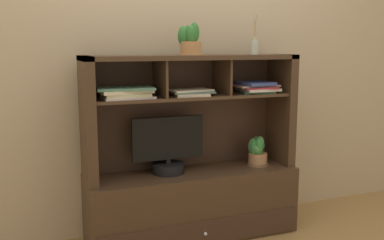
{
  "coord_description": "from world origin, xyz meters",
  "views": [
    {
      "loc": [
        -1.06,
        -2.71,
        1.31
      ],
      "look_at": [
        0.0,
        0.0,
        0.81
      ],
      "focal_mm": 41.25,
      "sensor_mm": 36.0,
      "label": 1
    }
  ],
  "objects_px": {
    "media_console": "(192,182)",
    "potted_succulent": "(190,42)",
    "potted_fern": "(257,153)",
    "tv_monitor": "(168,150)",
    "magazine_stack_centre": "(126,93)",
    "magazine_stack_right": "(256,87)",
    "potted_orchid": "(257,154)",
    "magazine_stack_left": "(191,92)",
    "diffuser_bottle": "(254,46)"
  },
  "relations": [
    {
      "from": "tv_monitor",
      "to": "potted_fern",
      "type": "bearing_deg",
      "value": -3.43
    },
    {
      "from": "tv_monitor",
      "to": "potted_fern",
      "type": "relative_size",
      "value": 2.44
    },
    {
      "from": "magazine_stack_left",
      "to": "potted_succulent",
      "type": "height_order",
      "value": "potted_succulent"
    },
    {
      "from": "tv_monitor",
      "to": "potted_succulent",
      "type": "relative_size",
      "value": 2.32
    },
    {
      "from": "media_console",
      "to": "potted_fern",
      "type": "height_order",
      "value": "media_console"
    },
    {
      "from": "media_console",
      "to": "potted_fern",
      "type": "xyz_separation_m",
      "value": [
        0.49,
        -0.04,
        0.17
      ]
    },
    {
      "from": "potted_orchid",
      "to": "magazine_stack_left",
      "type": "xyz_separation_m",
      "value": [
        -0.51,
        0.0,
        0.46
      ]
    },
    {
      "from": "potted_fern",
      "to": "tv_monitor",
      "type": "bearing_deg",
      "value": 176.57
    },
    {
      "from": "magazine_stack_centre",
      "to": "potted_succulent",
      "type": "bearing_deg",
      "value": 7.05
    },
    {
      "from": "media_console",
      "to": "magazine_stack_centre",
      "type": "distance_m",
      "value": 0.79
    },
    {
      "from": "potted_orchid",
      "to": "potted_succulent",
      "type": "xyz_separation_m",
      "value": [
        -0.5,
        0.05,
        0.79
      ]
    },
    {
      "from": "potted_orchid",
      "to": "magazine_stack_centre",
      "type": "bearing_deg",
      "value": -179.58
    },
    {
      "from": "magazine_stack_right",
      "to": "magazine_stack_centre",
      "type": "bearing_deg",
      "value": 179.41
    },
    {
      "from": "magazine_stack_centre",
      "to": "diffuser_bottle",
      "type": "distance_m",
      "value": 0.96
    },
    {
      "from": "potted_fern",
      "to": "magazine_stack_left",
      "type": "height_order",
      "value": "magazine_stack_left"
    },
    {
      "from": "potted_fern",
      "to": "diffuser_bottle",
      "type": "bearing_deg",
      "value": 124.05
    },
    {
      "from": "tv_monitor",
      "to": "magazine_stack_centre",
      "type": "bearing_deg",
      "value": -171.88
    },
    {
      "from": "potted_fern",
      "to": "diffuser_bottle",
      "type": "distance_m",
      "value": 0.75
    },
    {
      "from": "potted_succulent",
      "to": "magazine_stack_left",
      "type": "bearing_deg",
      "value": -104.0
    },
    {
      "from": "tv_monitor",
      "to": "potted_succulent",
      "type": "height_order",
      "value": "potted_succulent"
    },
    {
      "from": "magazine_stack_left",
      "to": "magazine_stack_centre",
      "type": "xyz_separation_m",
      "value": [
        -0.44,
        -0.01,
        0.02
      ]
    },
    {
      "from": "diffuser_bottle",
      "to": "potted_orchid",
      "type": "bearing_deg",
      "value": -49.34
    },
    {
      "from": "media_console",
      "to": "diffuser_bottle",
      "type": "distance_m",
      "value": 1.03
    },
    {
      "from": "magazine_stack_left",
      "to": "potted_succulent",
      "type": "relative_size",
      "value": 1.43
    },
    {
      "from": "potted_orchid",
      "to": "potted_succulent",
      "type": "bearing_deg",
      "value": 174.42
    },
    {
      "from": "magazine_stack_centre",
      "to": "magazine_stack_right",
      "type": "bearing_deg",
      "value": -0.59
    },
    {
      "from": "magazine_stack_right",
      "to": "potted_succulent",
      "type": "xyz_separation_m",
      "value": [
        -0.47,
        0.06,
        0.31
      ]
    },
    {
      "from": "potted_fern",
      "to": "magazine_stack_right",
      "type": "xyz_separation_m",
      "value": [
        -0.03,
        -0.01,
        0.48
      ]
    },
    {
      "from": "magazine_stack_right",
      "to": "potted_succulent",
      "type": "relative_size",
      "value": 1.49
    },
    {
      "from": "media_console",
      "to": "tv_monitor",
      "type": "distance_m",
      "value": 0.29
    },
    {
      "from": "magazine_stack_left",
      "to": "diffuser_bottle",
      "type": "relative_size",
      "value": 1.12
    },
    {
      "from": "magazine_stack_centre",
      "to": "potted_succulent",
      "type": "relative_size",
      "value": 1.75
    },
    {
      "from": "potted_orchid",
      "to": "potted_succulent",
      "type": "relative_size",
      "value": 0.98
    },
    {
      "from": "tv_monitor",
      "to": "diffuser_bottle",
      "type": "height_order",
      "value": "diffuser_bottle"
    },
    {
      "from": "media_console",
      "to": "potted_succulent",
      "type": "distance_m",
      "value": 0.95
    },
    {
      "from": "tv_monitor",
      "to": "magazine_stack_left",
      "type": "xyz_separation_m",
      "value": [
        0.15,
        -0.03,
        0.38
      ]
    },
    {
      "from": "potted_fern",
      "to": "potted_succulent",
      "type": "height_order",
      "value": "potted_succulent"
    },
    {
      "from": "potted_orchid",
      "to": "magazine_stack_left",
      "type": "bearing_deg",
      "value": 179.48
    },
    {
      "from": "media_console",
      "to": "potted_fern",
      "type": "relative_size",
      "value": 7.18
    },
    {
      "from": "tv_monitor",
      "to": "media_console",
      "type": "bearing_deg",
      "value": -1.31
    },
    {
      "from": "tv_monitor",
      "to": "magazine_stack_left",
      "type": "height_order",
      "value": "magazine_stack_left"
    },
    {
      "from": "potted_fern",
      "to": "magazine_stack_right",
      "type": "relative_size",
      "value": 0.64
    },
    {
      "from": "diffuser_bottle",
      "to": "potted_succulent",
      "type": "relative_size",
      "value": 1.27
    },
    {
      "from": "magazine_stack_left",
      "to": "magazine_stack_centre",
      "type": "height_order",
      "value": "magazine_stack_centre"
    },
    {
      "from": "magazine_stack_centre",
      "to": "diffuser_bottle",
      "type": "xyz_separation_m",
      "value": [
        0.92,
        0.04,
        0.28
      ]
    },
    {
      "from": "magazine_stack_left",
      "to": "magazine_stack_centre",
      "type": "distance_m",
      "value": 0.44
    },
    {
      "from": "magazine_stack_left",
      "to": "magazine_stack_right",
      "type": "height_order",
      "value": "magazine_stack_right"
    },
    {
      "from": "magazine_stack_centre",
      "to": "potted_succulent",
      "type": "distance_m",
      "value": 0.55
    },
    {
      "from": "tv_monitor",
      "to": "diffuser_bottle",
      "type": "distance_m",
      "value": 0.93
    },
    {
      "from": "tv_monitor",
      "to": "potted_orchid",
      "type": "xyz_separation_m",
      "value": [
        0.66,
        -0.03,
        -0.08
      ]
    }
  ]
}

